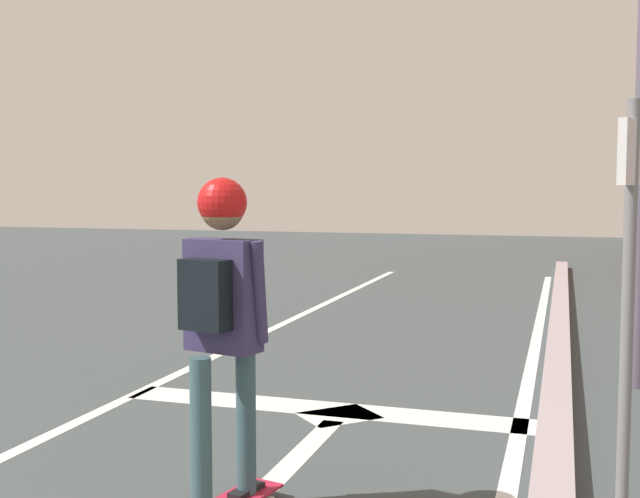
% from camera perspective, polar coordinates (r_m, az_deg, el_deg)
% --- Properties ---
extents(lane_line_center, '(0.12, 20.00, 0.01)m').
position_cam_1_polar(lane_line_center, '(7.23, -12.02, -9.73)').
color(lane_line_center, silver).
rests_on(lane_line_center, ground).
extents(lane_line_curbside, '(0.12, 20.00, 0.01)m').
position_cam_1_polar(lane_line_curbside, '(6.35, 14.63, -11.79)').
color(lane_line_curbside, silver).
rests_on(lane_line_curbside, ground).
extents(stop_bar, '(3.35, 0.40, 0.01)m').
position_cam_1_polar(stop_bar, '(6.35, 0.31, -11.64)').
color(stop_bar, silver).
rests_on(stop_bar, ground).
extents(lane_arrow_stem, '(0.16, 1.40, 0.01)m').
position_cam_1_polar(lane_arrow_stem, '(5.39, -1.19, -14.60)').
color(lane_arrow_stem, silver).
rests_on(lane_arrow_stem, ground).
extents(lane_arrow_head, '(0.71, 0.71, 0.01)m').
position_cam_1_polar(lane_arrow_head, '(6.16, 1.41, -12.14)').
color(lane_arrow_head, silver).
rests_on(lane_arrow_head, ground).
extents(curb_strip, '(0.24, 24.00, 0.14)m').
position_cam_1_polar(curb_strip, '(6.32, 16.95, -11.27)').
color(curb_strip, '#9F9196').
rests_on(curb_strip, ground).
extents(skater, '(0.47, 0.64, 1.74)m').
position_cam_1_polar(skater, '(4.06, -7.27, -3.60)').
color(skater, '#38565D').
rests_on(skater, skateboard).
extents(street_sign_post, '(0.16, 0.43, 2.18)m').
position_cam_1_polar(street_sign_post, '(3.93, 21.79, -0.77)').
color(street_sign_post, slate).
rests_on(street_sign_post, ground).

